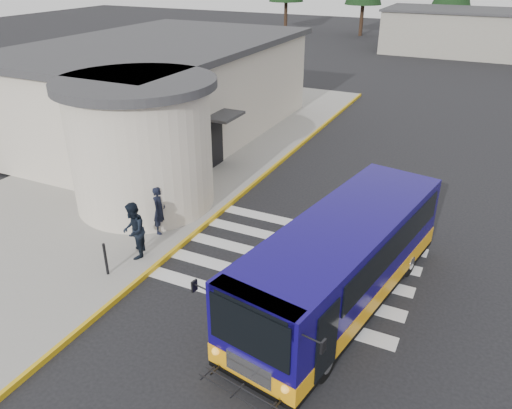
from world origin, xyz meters
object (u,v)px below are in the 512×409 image
at_px(transit_bus, 341,265).
at_px(bollard, 106,259).
at_px(pedestrian_b, 134,231).
at_px(pedestrian_a, 159,210).

bearing_deg(transit_bus, bollard, -153.56).
distance_m(pedestrian_b, bollard, 1.27).
bearing_deg(pedestrian_b, pedestrian_a, 157.80).
relative_size(transit_bus, bollard, 8.85).
height_order(transit_bus, pedestrian_a, transit_bus).
bearing_deg(pedestrian_a, transit_bus, -108.87).
distance_m(transit_bus, pedestrian_b, 6.54).
relative_size(pedestrian_a, pedestrian_b, 0.93).
distance_m(pedestrian_a, pedestrian_b, 1.65).
xyz_separation_m(pedestrian_b, bollard, (-0.15, -1.19, -0.40)).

